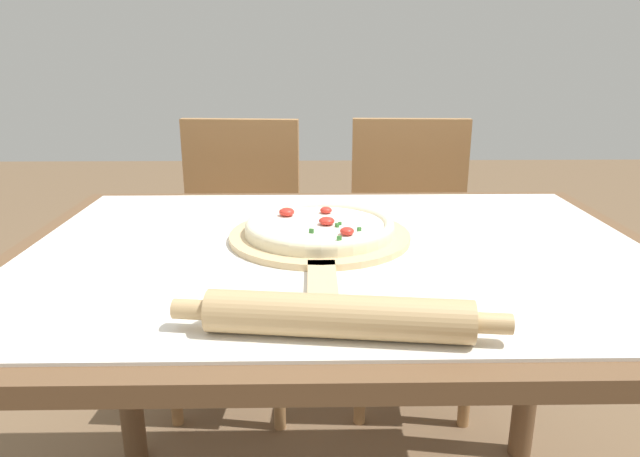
{
  "coord_description": "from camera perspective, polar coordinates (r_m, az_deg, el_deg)",
  "views": [
    {
      "loc": [
        -0.05,
        -0.98,
        1.1
      ],
      "look_at": [
        -0.03,
        0.02,
        0.79
      ],
      "focal_mm": 32.0,
      "sensor_mm": 36.0,
      "label": 1
    }
  ],
  "objects": [
    {
      "name": "rolling_pin",
      "position": [
        0.72,
        1.81,
        -8.77
      ],
      "size": [
        0.42,
        0.09,
        0.05
      ],
      "rotation": [
        0.0,
        0.0,
        -0.12
      ],
      "color": "tan",
      "rests_on": "towel_cloth"
    },
    {
      "name": "towel_cloth",
      "position": [
        1.04,
        1.76,
        -2.02
      ],
      "size": [
        1.13,
        0.8,
        0.0
      ],
      "color": "silver",
      "rests_on": "dining_table"
    },
    {
      "name": "chair_right",
      "position": [
        1.88,
        8.94,
        -1.0
      ],
      "size": [
        0.42,
        0.42,
        0.9
      ],
      "rotation": [
        0.0,
        0.0,
        -0.06
      ],
      "color": "#A37547",
      "rests_on": "ground_plane"
    },
    {
      "name": "pizza_peel",
      "position": [
        1.07,
        -0.01,
        -1.06
      ],
      "size": [
        0.34,
        0.51,
        0.01
      ],
      "color": "#D6B784",
      "rests_on": "towel_cloth"
    },
    {
      "name": "dining_table",
      "position": [
        1.09,
        1.7,
        -8.06
      ],
      "size": [
        1.21,
        0.88,
        0.76
      ],
      "color": "brown",
      "rests_on": "ground_plane"
    },
    {
      "name": "chair_left",
      "position": [
        1.87,
        -8.17,
        -1.1
      ],
      "size": [
        0.43,
        0.43,
        0.9
      ],
      "rotation": [
        0.0,
        0.0,
        -0.08
      ],
      "color": "#A37547",
      "rests_on": "ground_plane"
    },
    {
      "name": "pizza",
      "position": [
        1.08,
        -0.03,
        0.22
      ],
      "size": [
        0.28,
        0.28,
        0.03
      ],
      "color": "beige",
      "rests_on": "pizza_peel"
    }
  ]
}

